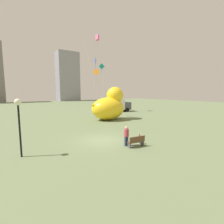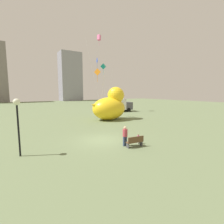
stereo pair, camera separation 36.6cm
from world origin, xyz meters
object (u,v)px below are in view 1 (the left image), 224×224
(person_adult, at_px, (126,135))
(kite_teal, at_px, (102,68))
(kite_blue, at_px, (96,63))
(box_truck, at_px, (117,105))
(kite_orange, at_px, (97,74))
(person_child, at_px, (139,138))
(park_bench, at_px, (136,141))
(kite_pink, at_px, (97,38))
(lamppost, at_px, (19,113))
(giant_inflatable_duck, at_px, (109,106))

(person_adult, relative_size, kite_teal, 0.16)
(kite_blue, height_order, kite_teal, kite_blue)
(box_truck, xyz_separation_m, kite_teal, (-3.50, 0.55, 7.95))
(box_truck, bearing_deg, kite_orange, -149.18)
(person_child, distance_m, kite_teal, 23.75)
(person_adult, bearing_deg, kite_orange, 70.46)
(kite_orange, bearing_deg, kite_blue, 62.39)
(person_adult, bearing_deg, kite_blue, 68.05)
(person_adult, relative_size, box_truck, 0.27)
(person_child, bearing_deg, park_bench, -147.57)
(kite_pink, bearing_deg, kite_blue, -140.91)
(kite_teal, bearing_deg, box_truck, -8.95)
(lamppost, xyz_separation_m, box_truck, (20.48, 17.54, -1.63))
(person_child, xyz_separation_m, box_truck, (11.68, 19.88, 0.98))
(giant_inflatable_duck, xyz_separation_m, kite_blue, (2.86, 9.66, 8.30))
(park_bench, xyz_separation_m, giant_inflatable_duck, (5.20, 12.28, 1.78))
(person_adult, bearing_deg, kite_teal, 64.92)
(lamppost, xyz_separation_m, kite_orange, (12.89, 13.01, 4.54))
(kite_blue, distance_m, kite_teal, 1.78)
(kite_orange, relative_size, kite_pink, 0.51)
(giant_inflatable_duck, bearing_deg, person_child, -110.55)
(box_truck, xyz_separation_m, kite_orange, (-7.59, -4.53, 6.17))
(giant_inflatable_duck, bearing_deg, person_adult, -116.23)
(kite_pink, bearing_deg, kite_teal, -78.74)
(park_bench, relative_size, kite_teal, 0.14)
(park_bench, height_order, kite_orange, kite_orange)
(giant_inflatable_duck, relative_size, kite_orange, 0.75)
(giant_inflatable_duck, bearing_deg, park_bench, -112.96)
(park_bench, bearing_deg, kite_teal, 66.81)
(kite_orange, distance_m, kite_pink, 11.20)
(kite_teal, bearing_deg, kite_orange, -128.86)
(box_truck, bearing_deg, kite_blue, 160.47)
(person_child, relative_size, giant_inflatable_duck, 0.13)
(giant_inflatable_duck, bearing_deg, kite_pink, 71.17)
(kite_blue, bearing_deg, person_adult, -111.95)
(person_adult, height_order, person_child, person_adult)
(park_bench, distance_m, lamppost, 8.89)
(kite_orange, relative_size, kite_teal, 0.82)
(park_bench, distance_m, kite_blue, 25.45)
(park_bench, relative_size, kite_pink, 0.09)
(giant_inflatable_duck, bearing_deg, kite_blue, 73.53)
(person_adult, relative_size, kite_blue, 0.14)
(kite_blue, relative_size, kite_pink, 0.70)
(lamppost, relative_size, kite_teal, 0.39)
(park_bench, relative_size, person_adult, 0.91)
(person_child, xyz_separation_m, kite_orange, (4.09, 15.35, 7.15))
(giant_inflatable_duck, relative_size, box_truck, 1.04)
(park_bench, bearing_deg, kite_blue, 69.83)
(park_bench, distance_m, giant_inflatable_duck, 13.45)
(box_truck, bearing_deg, person_adult, -123.37)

